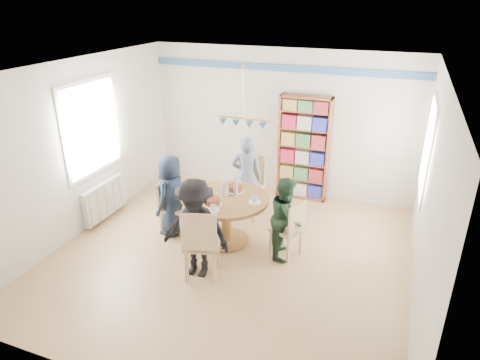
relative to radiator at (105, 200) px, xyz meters
The scene contains 14 objects.
ground 2.46m from the radiator, ahead, with size 5.00×5.00×0.00m, color tan.
room_shell 2.58m from the radiator, 14.73° to the left, with size 5.00×5.00×5.00m.
radiator is the anchor object (origin of this frame).
dining_table 2.22m from the radiator, ahead, with size 1.30×1.30×0.75m.
chair_left 1.23m from the radiator, ahead, with size 0.44×0.44×0.86m.
chair_right 3.24m from the radiator, ahead, with size 0.50×0.50×0.88m.
chair_far 2.48m from the radiator, 25.53° to the left, with size 0.48×0.48×1.06m.
chair_near 2.46m from the radiator, 22.56° to the right, with size 0.57×0.57×1.04m.
person_left 1.34m from the radiator, ahead, with size 0.64×0.42×1.31m, color #162031.
person_right 3.17m from the radiator, ahead, with size 0.59×0.46×1.22m, color #1C3824.
person_far 2.44m from the radiator, 24.29° to the left, with size 0.52×0.34×1.43m, color gray.
person_near 2.36m from the radiator, 21.97° to the right, with size 0.91×0.52×1.41m, color black.
bookshelf 3.61m from the radiator, 34.99° to the left, with size 0.92×0.28×1.93m.
tableware 2.24m from the radiator, ahead, with size 1.10×1.10×0.29m.
Camera 1 is at (2.05, -4.94, 3.55)m, focal length 32.00 mm.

